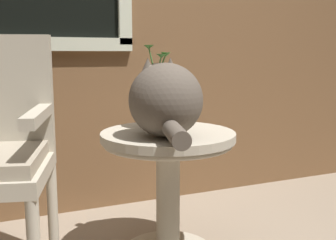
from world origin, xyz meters
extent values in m
cube|color=beige|center=(-0.17, 0.78, 0.92)|extent=(0.78, 0.03, 0.07)
cylinder|color=#B2A893|center=(0.16, 0.12, 0.27)|extent=(0.10, 0.10, 0.49)
cylinder|color=#B2A893|center=(0.16, 0.12, 0.54)|extent=(0.56, 0.56, 0.03)
torus|color=#B2A893|center=(0.16, 0.12, 0.51)|extent=(0.54, 0.54, 0.02)
cylinder|color=#B2A893|center=(-0.29, 0.31, 0.21)|extent=(0.04, 0.04, 0.42)
cube|color=#B2A893|center=(-0.35, 0.11, 0.66)|extent=(0.16, 0.42, 0.04)
ellipsoid|color=brown|center=(0.11, 0.03, 0.70)|extent=(0.36, 0.37, 0.29)
sphere|color=#76695D|center=(0.17, 0.23, 0.75)|extent=(0.18, 0.18, 0.18)
cone|color=brown|center=(0.21, 0.22, 0.83)|extent=(0.06, 0.06, 0.06)
cone|color=brown|center=(0.12, 0.24, 0.83)|extent=(0.06, 0.06, 0.06)
cylinder|color=brown|center=(0.06, -0.18, 0.61)|extent=(0.13, 0.29, 0.06)
cylinder|color=gray|center=(0.15, 0.23, 0.56)|extent=(0.09, 0.09, 0.01)
ellipsoid|color=gray|center=(0.15, 0.23, 0.64)|extent=(0.15, 0.15, 0.15)
cylinder|color=gray|center=(0.15, 0.23, 0.73)|extent=(0.08, 0.08, 0.07)
torus|color=gray|center=(0.15, 0.23, 0.77)|extent=(0.10, 0.10, 0.02)
cylinder|color=#47893D|center=(0.16, 0.22, 0.82)|extent=(0.02, 0.04, 0.10)
cone|color=#47893D|center=(0.16, 0.20, 0.87)|extent=(0.04, 0.04, 0.02)
cylinder|color=#47893D|center=(0.17, 0.22, 0.82)|extent=(0.04, 0.03, 0.11)
cone|color=#47893D|center=(0.19, 0.20, 0.87)|extent=(0.04, 0.04, 0.02)
cylinder|color=#47893D|center=(0.14, 0.23, 0.83)|extent=(0.04, 0.01, 0.14)
cone|color=#47893D|center=(0.12, 0.23, 0.90)|extent=(0.04, 0.04, 0.02)
camera|label=1|loc=(-0.49, -1.42, 0.88)|focal=43.91mm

